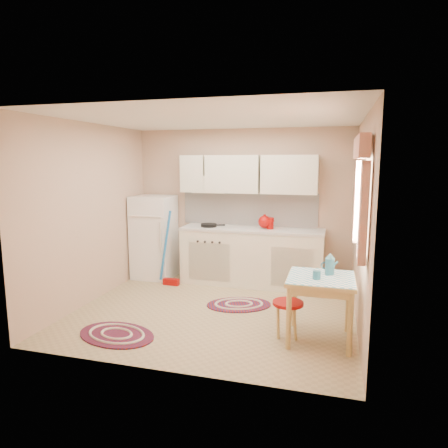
% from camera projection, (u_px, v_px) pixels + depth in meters
% --- Properties ---
extents(room_shell, '(3.64, 3.60, 2.52)m').
position_uv_depth(room_shell, '(230.00, 190.00, 5.26)').
color(room_shell, tan).
rests_on(room_shell, ground).
extents(fridge, '(0.65, 0.60, 1.40)m').
position_uv_depth(fridge, '(154.00, 237.00, 6.78)').
color(fridge, white).
rests_on(fridge, ground).
extents(broom, '(0.29, 0.14, 1.20)m').
position_uv_depth(broom, '(170.00, 249.00, 6.35)').
color(broom, blue).
rests_on(broom, ground).
extents(base_cabinets, '(2.25, 0.60, 0.88)m').
position_uv_depth(base_cabinets, '(252.00, 258.00, 6.43)').
color(base_cabinets, '#EBE9CD').
rests_on(base_cabinets, ground).
extents(countertop, '(2.27, 0.62, 0.04)m').
position_uv_depth(countertop, '(252.00, 229.00, 6.35)').
color(countertop, beige).
rests_on(countertop, base_cabinets).
extents(frying_pan, '(0.31, 0.31, 0.05)m').
position_uv_depth(frying_pan, '(209.00, 225.00, 6.49)').
color(frying_pan, black).
rests_on(frying_pan, countertop).
extents(red_kettle, '(0.26, 0.24, 0.22)m').
position_uv_depth(red_kettle, '(264.00, 222.00, 6.28)').
color(red_kettle, '#9B0705').
rests_on(red_kettle, countertop).
extents(red_canister, '(0.12, 0.12, 0.16)m').
position_uv_depth(red_canister, '(270.00, 224.00, 6.26)').
color(red_canister, '#9B0705').
rests_on(red_canister, countertop).
extents(table, '(0.72, 0.72, 0.72)m').
position_uv_depth(table, '(320.00, 309.00, 4.41)').
color(table, '#D7B76B').
rests_on(table, ground).
extents(stool, '(0.40, 0.40, 0.42)m').
position_uv_depth(stool, '(288.00, 319.00, 4.50)').
color(stool, '#9B0705').
rests_on(stool, ground).
extents(coffee_pot, '(0.14, 0.12, 0.25)m').
position_uv_depth(coffee_pot, '(330.00, 264.00, 4.43)').
color(coffee_pot, teal).
rests_on(coffee_pot, table).
extents(mug, '(0.11, 0.11, 0.10)m').
position_uv_depth(mug, '(317.00, 275.00, 4.27)').
color(mug, teal).
rests_on(mug, table).
extents(rug_center, '(1.04, 0.87, 0.02)m').
position_uv_depth(rug_center, '(239.00, 305.00, 5.53)').
color(rug_center, maroon).
rests_on(rug_center, ground).
extents(rug_left, '(1.08, 0.84, 0.02)m').
position_uv_depth(rug_left, '(117.00, 335.00, 4.58)').
color(rug_left, maroon).
rests_on(rug_left, ground).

